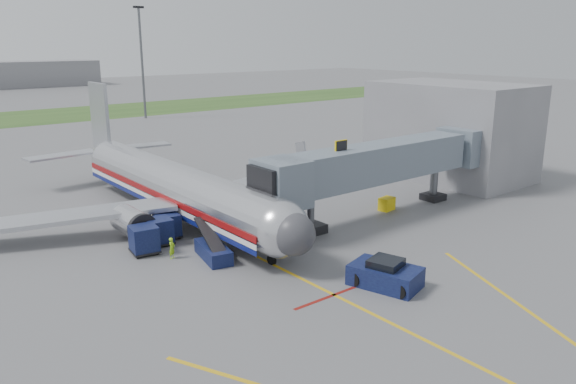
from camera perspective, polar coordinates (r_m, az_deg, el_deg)
ground at (r=35.92m, az=0.28°, el=-8.27°), size 400.00×400.00×0.00m
apron_markings at (r=31.08m, az=9.10°, el=-12.38°), size 21.52×50.00×0.01m
airliner at (r=47.29m, az=-11.42°, el=0.59°), size 32.10×35.67×10.25m
jet_bridge at (r=46.51m, az=8.77°, el=2.79°), size 25.30×4.00×6.90m
terminal at (r=62.70m, az=16.14°, el=6.03°), size 10.00×16.00×10.00m
light_mast_right at (r=110.59m, az=-14.62°, el=12.83°), size 2.00×0.44×20.40m
pushback_tug at (r=34.45m, az=9.85°, el=-8.28°), size 3.55×4.62×1.70m
baggage_cart_a at (r=42.73m, az=-12.16°, el=-3.39°), size 1.90×1.90×1.86m
baggage_cart_b at (r=40.06m, az=-14.41°, el=-4.72°), size 2.05×2.05×1.95m
baggage_cart_c at (r=41.54m, az=-12.98°, el=-3.92°), size 1.95×1.95×1.93m
belt_loader at (r=38.41m, az=-7.62°, el=-5.92°), size 2.26×4.74×2.24m
ground_power_cart at (r=49.49m, az=10.00°, el=-1.20°), size 1.54×1.16×1.13m
ramp_worker at (r=38.83m, az=-11.71°, el=-5.60°), size 0.64×0.58×1.47m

